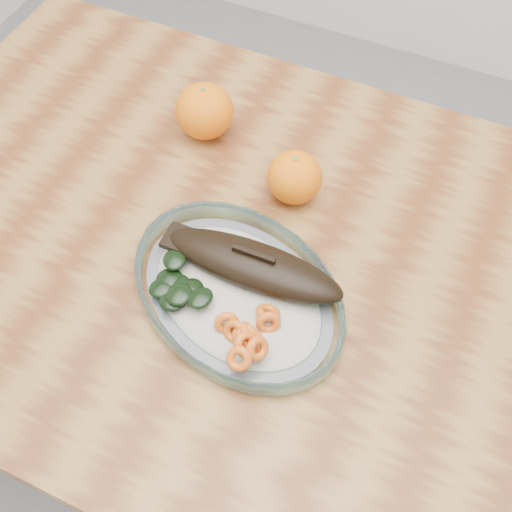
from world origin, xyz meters
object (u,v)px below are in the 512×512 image
Objects in this scene: plated_meal at (238,290)px; orange_left at (205,111)px; orange_right at (295,177)px; dining_table at (244,283)px.

plated_meal is 8.23× the size of orange_left.
orange_left is at bearing 160.38° from orange_right.
orange_left is at bearing 129.61° from dining_table.
dining_table is at bearing -103.51° from orange_right.
plated_meal is 0.20m from orange_right.
plated_meal is 0.32m from orange_left.
orange_right is at bearing 76.49° from dining_table.
plated_meal is at bearing -55.17° from orange_left.
plated_meal is 9.26× the size of orange_right.
orange_left reaches higher than orange_right.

